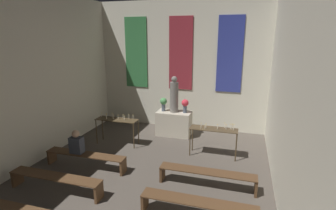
{
  "coord_description": "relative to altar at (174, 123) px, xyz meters",
  "views": [
    {
      "loc": [
        2.44,
        -0.39,
        3.66
      ],
      "look_at": [
        0.0,
        7.85,
        1.37
      ],
      "focal_mm": 28.0,
      "sensor_mm": 36.0,
      "label": 1
    }
  ],
  "objects": [
    {
      "name": "statue",
      "position": [
        0.0,
        0.0,
        1.07
      ],
      "size": [
        0.31,
        0.31,
        1.34
      ],
      "color": "slate",
      "rests_on": "altar"
    },
    {
      "name": "wall_back",
      "position": [
        0.0,
        1.01,
        2.06
      ],
      "size": [
        6.87,
        0.16,
        4.97
      ],
      "color": "beige",
      "rests_on": "ground_plane"
    },
    {
      "name": "pew_third_right",
      "position": [
        1.72,
        -4.47,
        -0.12
      ],
      "size": [
        2.38,
        0.36,
        0.43
      ],
      "color": "#4C331E",
      "rests_on": "ground_plane"
    },
    {
      "name": "altar",
      "position": [
        0.0,
        0.0,
        0.0
      ],
      "size": [
        1.27,
        0.7,
        0.9
      ],
      "color": "#BCB29E",
      "rests_on": "ground_plane"
    },
    {
      "name": "pew_back_right",
      "position": [
        1.72,
        -3.21,
        -0.12
      ],
      "size": [
        2.38,
        0.36,
        0.43
      ],
      "color": "#4C331E",
      "rests_on": "ground_plane"
    },
    {
      "name": "flower_vase_right",
      "position": [
        0.41,
        0.0,
        0.77
      ],
      "size": [
        0.26,
        0.26,
        0.51
      ],
      "color": "#4C5666",
      "rests_on": "altar"
    },
    {
      "name": "pew_third_left",
      "position": [
        -1.72,
        -4.47,
        -0.12
      ],
      "size": [
        2.38,
        0.36,
        0.43
      ],
      "color": "#4C331E",
      "rests_on": "ground_plane"
    },
    {
      "name": "wall_right",
      "position": [
        3.37,
        -3.85,
        2.03
      ],
      "size": [
        0.12,
        9.85,
        4.97
      ],
      "color": "beige",
      "rests_on": "ground_plane"
    },
    {
      "name": "candle_rack_left",
      "position": [
        -1.65,
        -1.4,
        0.33
      ],
      "size": [
        1.45,
        0.46,
        1.09
      ],
      "color": "#473823",
      "rests_on": "ground_plane"
    },
    {
      "name": "candle_rack_right",
      "position": [
        1.65,
        -1.4,
        0.33
      ],
      "size": [
        1.45,
        0.46,
        1.09
      ],
      "color": "#473823",
      "rests_on": "ground_plane"
    },
    {
      "name": "person_seated",
      "position": [
        -1.98,
        -3.21,
        0.28
      ],
      "size": [
        0.36,
        0.24,
        0.67
      ],
      "color": "#383D47",
      "rests_on": "pew_back_left"
    },
    {
      "name": "wall_left",
      "position": [
        -3.37,
        -3.85,
        2.03
      ],
      "size": [
        0.12,
        9.85,
        4.97
      ],
      "color": "beige",
      "rests_on": "ground_plane"
    },
    {
      "name": "flower_vase_left",
      "position": [
        -0.41,
        0.0,
        0.77
      ],
      "size": [
        0.26,
        0.26,
        0.51
      ],
      "color": "#4C5666",
      "rests_on": "altar"
    },
    {
      "name": "pew_back_left",
      "position": [
        -1.72,
        -3.21,
        -0.12
      ],
      "size": [
        2.38,
        0.36,
        0.43
      ],
      "color": "#4C331E",
      "rests_on": "ground_plane"
    }
  ]
}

